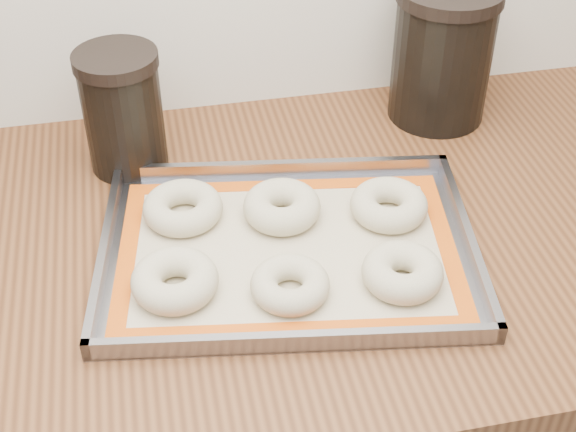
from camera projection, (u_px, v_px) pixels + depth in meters
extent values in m
cube|color=brown|center=(195.00, 253.00, 1.03)|extent=(3.06, 0.68, 0.04)
cube|color=gray|center=(288.00, 252.00, 1.00)|extent=(0.50, 0.40, 0.00)
cube|color=gray|center=(282.00, 169.00, 1.12)|extent=(0.46, 0.08, 0.02)
cube|color=gray|center=(296.00, 342.00, 0.87)|extent=(0.46, 0.08, 0.02)
cube|color=gray|center=(105.00, 251.00, 0.98)|extent=(0.06, 0.33, 0.02)
cube|color=gray|center=(468.00, 238.00, 1.00)|extent=(0.06, 0.33, 0.02)
cube|color=#C6B793|center=(288.00, 250.00, 1.00)|extent=(0.46, 0.35, 0.00)
cube|color=#CE510D|center=(283.00, 185.00, 1.10)|extent=(0.42, 0.09, 0.00)
cube|color=#CE510D|center=(294.00, 329.00, 0.89)|extent=(0.42, 0.09, 0.00)
cube|color=#CE510D|center=(127.00, 255.00, 0.99)|extent=(0.06, 0.25, 0.00)
cube|color=#CE510D|center=(446.00, 244.00, 1.01)|extent=(0.06, 0.25, 0.00)
torus|color=beige|center=(175.00, 280.00, 0.93)|extent=(0.13, 0.13, 0.04)
torus|color=beige|center=(290.00, 285.00, 0.93)|extent=(0.12, 0.12, 0.03)
torus|color=beige|center=(403.00, 272.00, 0.94)|extent=(0.12, 0.12, 0.04)
torus|color=beige|center=(183.00, 208.00, 1.04)|extent=(0.12, 0.12, 0.03)
torus|color=beige|center=(282.00, 207.00, 1.04)|extent=(0.13, 0.13, 0.04)
torus|color=beige|center=(389.00, 205.00, 1.04)|extent=(0.13, 0.13, 0.04)
cylinder|color=black|center=(124.00, 117.00, 1.10)|extent=(0.11, 0.11, 0.16)
cylinder|color=black|center=(115.00, 60.00, 1.05)|extent=(0.11, 0.11, 0.02)
cylinder|color=black|center=(442.00, 60.00, 1.20)|extent=(0.15, 0.15, 0.19)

